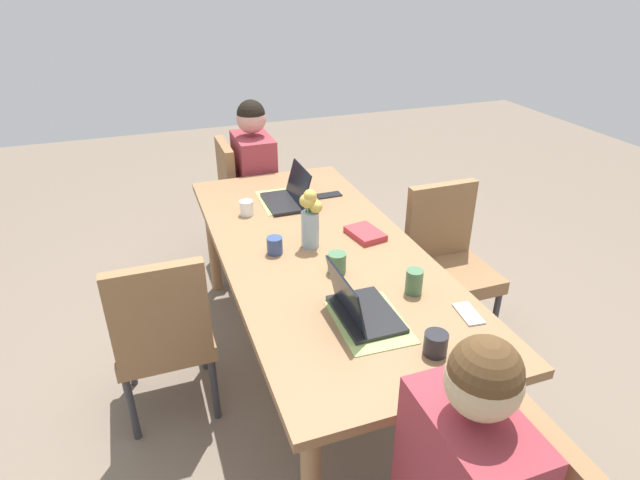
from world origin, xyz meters
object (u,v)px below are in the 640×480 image
(chair_head_right_left_mid, at_px, (244,195))
(phone_silver, at_px, (468,314))
(phone_black, at_px, (329,195))
(coffee_mug_centre_right, at_px, (336,263))
(coffee_mug_far_left, at_px, (275,245))
(flower_vase, at_px, (310,216))
(book_red_cover, at_px, (365,233))
(coffee_mug_near_left, at_px, (247,208))
(dining_table, at_px, (320,262))
(coffee_mug_near_right, at_px, (436,344))
(chair_near_left_far, at_px, (447,256))
(laptop_head_left_left_near, at_px, (360,308))
(laptop_head_right_left_mid, at_px, (289,196))
(chair_far_right_near, at_px, (163,330))
(person_head_right_left_mid, at_px, (256,194))
(coffee_mug_centre_left, at_px, (414,282))

(chair_head_right_left_mid, xyz_separation_m, phone_silver, (-2.09, -0.46, 0.26))
(phone_black, xyz_separation_m, phone_silver, (-1.31, -0.10, 0.00))
(coffee_mug_centre_right, bearing_deg, coffee_mug_far_left, 39.35)
(flower_vase, distance_m, book_red_cover, 0.33)
(chair_head_right_left_mid, distance_m, phone_silver, 2.16)
(coffee_mug_near_left, height_order, coffee_mug_far_left, coffee_mug_far_left)
(dining_table, xyz_separation_m, coffee_mug_near_right, (-0.87, -0.13, 0.12))
(coffee_mug_near_right, distance_m, phone_silver, 0.30)
(phone_black, bearing_deg, chair_head_right_left_mid, -65.60)
(chair_near_left_far, xyz_separation_m, coffee_mug_near_left, (0.40, 1.07, 0.30))
(coffee_mug_centre_right, distance_m, coffee_mug_far_left, 0.34)
(chair_near_left_far, relative_size, laptop_head_left_left_near, 2.81)
(dining_table, relative_size, chair_head_right_left_mid, 2.41)
(dining_table, bearing_deg, laptop_head_right_left_mid, -1.91)
(chair_far_right_near, xyz_separation_m, laptop_head_right_left_mid, (0.63, -0.81, 0.30))
(laptop_head_left_left_near, bearing_deg, phone_black, -14.96)
(laptop_head_right_left_mid, relative_size, phone_black, 2.13)
(phone_black, bearing_deg, coffee_mug_centre_right, 70.95)
(flower_vase, height_order, coffee_mug_far_left, flower_vase)
(flower_vase, bearing_deg, chair_far_right_near, 97.13)
(coffee_mug_near_right, height_order, coffee_mug_far_left, coffee_mug_near_right)
(chair_far_right_near, bearing_deg, coffee_mug_centre_right, -102.98)
(chair_far_right_near, relative_size, book_red_cover, 4.50)
(dining_table, distance_m, coffee_mug_centre_right, 0.26)
(coffee_mug_far_left, height_order, phone_silver, coffee_mug_far_left)
(person_head_right_left_mid, bearing_deg, coffee_mug_far_left, 171.02)
(chair_far_right_near, bearing_deg, laptop_head_left_left_near, -125.70)
(person_head_right_left_mid, xyz_separation_m, book_red_cover, (-1.27, -0.28, 0.25))
(coffee_mug_near_left, bearing_deg, coffee_mug_far_left, -176.41)
(laptop_head_left_left_near, bearing_deg, coffee_mug_near_right, -149.60)
(phone_black, distance_m, phone_silver, 1.32)
(coffee_mug_far_left, bearing_deg, coffee_mug_near_left, 3.59)
(coffee_mug_centre_left, bearing_deg, coffee_mug_centre_right, 42.81)
(person_head_right_left_mid, distance_m, chair_near_left_far, 1.47)
(coffee_mug_near_left, relative_size, phone_black, 0.54)
(flower_vase, distance_m, coffee_mug_centre_left, 0.62)
(book_red_cover, relative_size, phone_black, 1.33)
(person_head_right_left_mid, height_order, phone_silver, person_head_right_left_mid)
(person_head_right_left_mid, relative_size, chair_far_right_near, 1.33)
(dining_table, height_order, coffee_mug_far_left, coffee_mug_far_left)
(laptop_head_right_left_mid, height_order, coffee_mug_centre_right, laptop_head_right_left_mid)
(laptop_head_left_left_near, bearing_deg, coffee_mug_far_left, 15.86)
(person_head_right_left_mid, relative_size, laptop_head_right_left_mid, 3.73)
(coffee_mug_far_left, bearing_deg, person_head_right_left_mid, -8.98)
(coffee_mug_near_left, relative_size, book_red_cover, 0.40)
(chair_head_right_left_mid, bearing_deg, dining_table, -176.31)
(dining_table, xyz_separation_m, phone_black, (0.61, -0.27, 0.08))
(dining_table, xyz_separation_m, coffee_mug_centre_right, (-0.23, 0.00, 0.12))
(chair_far_right_near, bearing_deg, chair_near_left_far, -84.38)
(dining_table, relative_size, laptop_head_left_left_near, 6.78)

